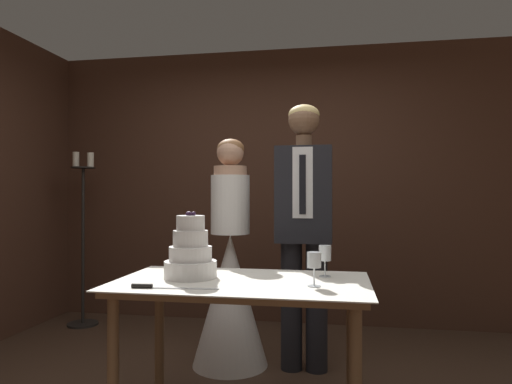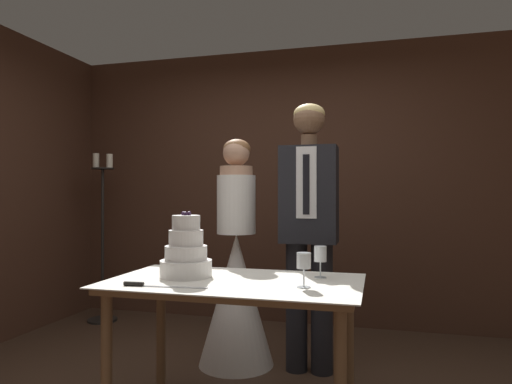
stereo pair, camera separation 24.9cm
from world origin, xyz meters
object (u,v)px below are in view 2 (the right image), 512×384
object	(u,v)px
cake_table	(235,299)
wine_glass_middle	(320,256)
cake_knife	(149,285)
wine_glass_near	(304,262)
bride	(236,282)
groom	(309,220)
candle_stand	(103,242)
tiered_cake	(186,253)

from	to	relation	value
cake_table	wine_glass_middle	world-z (taller)	wine_glass_middle
cake_knife	wine_glass_near	distance (m)	0.76
wine_glass_near	bride	size ratio (longest dim) A/B	0.10
groom	wine_glass_middle	bearing A→B (deg)	-76.68
cake_table	groom	distance (m)	0.98
cake_table	cake_knife	size ratio (longest dim) A/B	3.12
cake_table	bride	size ratio (longest dim) A/B	0.81
candle_stand	cake_table	bearing A→B (deg)	-40.90
tiered_cake	cake_knife	bearing A→B (deg)	-102.36
cake_table	groom	size ratio (longest dim) A/B	0.71
cake_table	bride	xyz separation A→B (m)	(-0.26, 0.87, -0.08)
cake_table	cake_knife	xyz separation A→B (m)	(-0.35, -0.27, 0.11)
cake_knife	groom	size ratio (longest dim) A/B	0.23
tiered_cake	wine_glass_near	xyz separation A→B (m)	(0.67, -0.12, -0.00)
wine_glass_middle	wine_glass_near	bearing A→B (deg)	-99.32
cake_knife	tiered_cake	bearing A→B (deg)	71.87
cake_knife	candle_stand	size ratio (longest dim) A/B	0.26
candle_stand	cake_knife	bearing A→B (deg)	-51.23
tiered_cake	wine_glass_middle	distance (m)	0.73
cake_knife	wine_glass_near	world-z (taller)	wine_glass_near
groom	tiered_cake	bearing A→B (deg)	-123.41
tiered_cake	wine_glass_middle	size ratio (longest dim) A/B	2.08
cake_table	tiered_cake	xyz separation A→B (m)	(-0.29, 0.03, 0.23)
bride	wine_glass_middle	bearing A→B (deg)	-44.64
groom	candle_stand	bearing A→B (deg)	160.72
groom	wine_glass_near	bearing A→B (deg)	-83.14
candle_stand	groom	bearing A→B (deg)	-19.28
wine_glass_middle	tiered_cake	bearing A→B (deg)	-167.66
cake_knife	wine_glass_middle	world-z (taller)	wine_glass_middle
cake_table	wine_glass_near	size ratio (longest dim) A/B	7.84
bride	candle_stand	world-z (taller)	same
candle_stand	wine_glass_middle	bearing A→B (deg)	-31.93
tiered_cake	wine_glass_middle	bearing A→B (deg)	12.34
tiered_cake	candle_stand	distance (m)	2.23
bride	candle_stand	bearing A→B (deg)	155.03
wine_glass_near	tiered_cake	bearing A→B (deg)	169.58
wine_glass_near	groom	world-z (taller)	groom
cake_knife	groom	xyz separation A→B (m)	(0.62, 1.13, 0.26)
cake_table	tiered_cake	distance (m)	0.37
cake_table	wine_glass_middle	distance (m)	0.51
tiered_cake	cake_knife	xyz separation A→B (m)	(-0.06, -0.30, -0.12)
tiered_cake	wine_glass_middle	world-z (taller)	tiered_cake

